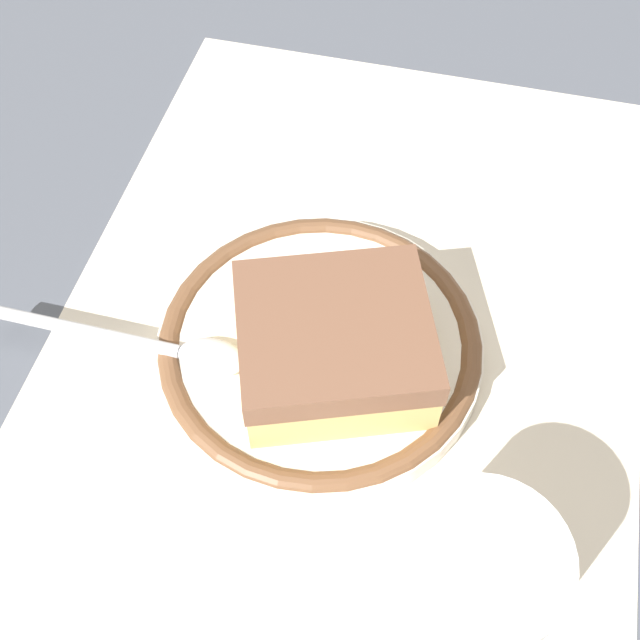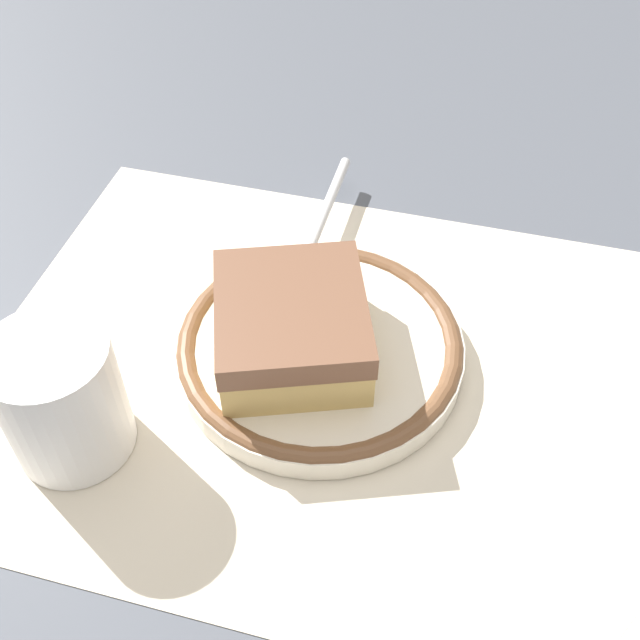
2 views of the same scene
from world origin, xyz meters
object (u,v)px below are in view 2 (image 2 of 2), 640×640
object	(u,v)px
plate	(320,347)
spoon	(312,243)
cup	(64,405)
cake_slice	(293,324)
napkin	(580,517)

from	to	relation	value
plate	spoon	world-z (taller)	spoon
cup	cake_slice	bearing A→B (deg)	39.64
plate	spoon	distance (m)	0.09
cup	napkin	xyz separation A→B (m)	(0.29, 0.02, -0.03)
plate	cake_slice	xyz separation A→B (m)	(-0.01, -0.01, 0.03)
plate	napkin	size ratio (longest dim) A/B	1.59
cake_slice	spoon	size ratio (longest dim) A/B	0.83
spoon	cake_slice	bearing A→B (deg)	-81.89
cup	spoon	bearing A→B (deg)	62.56
cup	napkin	bearing A→B (deg)	4.49
spoon	cup	xyz separation A→B (m)	(-0.09, -0.18, 0.01)
cake_slice	cup	xyz separation A→B (m)	(-0.11, -0.09, -0.00)
plate	cake_slice	bearing A→B (deg)	-148.91
plate	cup	xyz separation A→B (m)	(-0.12, -0.10, 0.03)
plate	napkin	distance (m)	0.18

